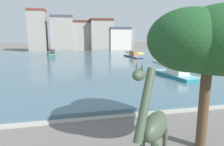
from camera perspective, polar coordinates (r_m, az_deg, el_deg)
harbor_water at (r=39.99m, az=-5.79°, el=3.23°), size 77.59×53.82×0.42m
quay_edge_coping at (r=14.14m, az=8.07°, el=-11.56°), size 77.59×0.50×0.12m
giraffe_statue at (r=6.70m, az=11.80°, el=-15.70°), size 2.11×2.30×4.78m
sailboat_navy at (r=46.89m, az=5.72°, el=4.81°), size 2.28×8.60×7.07m
sailboat_yellow at (r=58.56m, az=5.95°, el=5.76°), size 3.34×9.27×6.76m
sailboat_green at (r=54.41m, az=-16.60°, el=5.22°), size 2.27×9.14×9.04m
sailboat_orange at (r=31.58m, az=24.40°, el=0.97°), size 2.43×7.60×6.20m
sailboat_white at (r=35.28m, az=15.43°, el=2.23°), size 2.06×8.19×8.03m
sailboat_teal at (r=25.98m, az=16.78°, el=-0.32°), size 3.07×8.15×7.81m
shade_tree at (r=9.78m, az=25.47°, el=8.18°), size 5.49×5.68×6.63m
mooring_bollard at (r=14.07m, az=9.71°, el=-10.90°), size 0.24×0.24×0.50m
townhouse_corner_house at (r=72.64m, az=-20.33°, el=11.24°), size 5.75×6.93×13.69m
townhouse_narrow_midrow at (r=70.46m, az=-14.00°, el=10.82°), size 7.06×7.38×11.71m
townhouse_wide_warehouse at (r=72.31m, az=-8.33°, el=10.46°), size 7.89×5.61×10.33m
townhouse_end_terrace at (r=71.54m, az=-3.18°, el=10.77°), size 7.68×7.64×10.88m
townhouse_tall_gabled at (r=72.47m, az=1.83°, el=9.69°), size 7.43×7.92×8.11m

